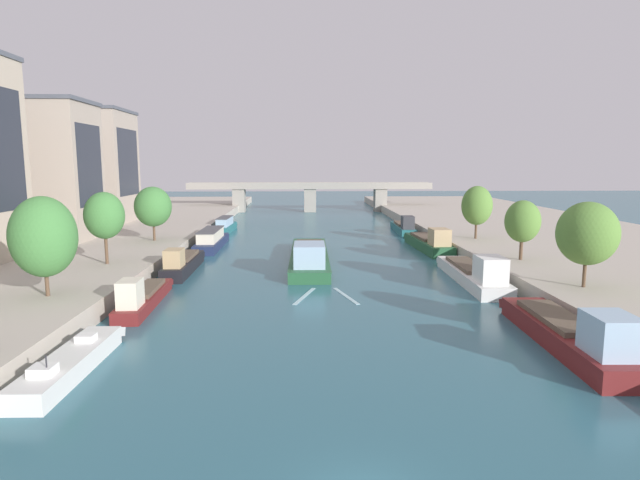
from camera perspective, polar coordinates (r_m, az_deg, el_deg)
name	(u,v)px	position (r m, az deg, el deg)	size (l,w,h in m)	color
quay_left	(60,243)	(79.29, -26.42, -0.28)	(36.00, 170.00, 1.62)	#B7AD9E
quay_right	(565,240)	(81.12, 25.05, -0.01)	(36.00, 170.00, 1.62)	#B7AD9E
barge_midriver	(309,256)	(60.15, -1.17, -1.72)	(4.56, 24.03, 3.41)	#235633
wake_behind_barge	(325,296)	(46.10, 0.57, -6.09)	(5.60, 5.91, 0.03)	#A0CCD6
moored_boat_left_upstream	(72,362)	(32.90, -25.38, -11.89)	(2.29, 11.08, 2.22)	silver
moored_boat_left_downstream	(143,297)	(44.85, -18.69, -5.84)	(2.49, 12.56, 2.99)	maroon
moored_boat_left_gap_after	(183,263)	(57.75, -14.68, -2.45)	(2.38, 13.09, 3.09)	black
moored_boat_left_midway	(212,240)	(73.52, -11.70, 0.03)	(2.83, 14.82, 2.60)	#1E284C
moored_boat_left_far	(225,226)	(89.78, -10.24, 1.55)	(2.57, 11.45, 2.57)	#23666B
moored_boat_right_gap_after	(571,333)	(36.61, 25.57, -9.13)	(3.64, 15.55, 3.51)	maroon
moored_boat_right_midway	(474,273)	(52.79, 16.38, -3.48)	(3.44, 16.61, 3.44)	silver
moored_boat_right_upstream	(429,242)	(71.36, 11.78, -0.26)	(3.56, 15.53, 3.44)	#235633
moored_boat_right_second	(404,227)	(88.43, 9.06, 1.39)	(2.85, 13.80, 3.19)	#23666B
tree_left_end_of_row	(43,237)	(43.92, -27.84, 0.31)	(4.74, 4.74, 7.52)	brown
tree_left_by_lamp	(104,216)	(55.60, -22.38, 2.47)	(3.84, 3.84, 7.12)	brown
tree_left_third	(153,207)	(70.53, -17.69, 3.47)	(4.67, 4.67, 6.93)	brown
tree_right_far	(587,234)	(46.77, 27.05, 0.63)	(4.71, 4.71, 6.89)	brown
tree_right_distant	(523,221)	(57.57, 21.15, 1.89)	(3.57, 3.57, 6.15)	brown
tree_right_second	(477,206)	(71.90, 16.68, 3.61)	(3.98, 3.98, 6.95)	brown
building_left_tall	(33,170)	(77.65, -28.76, 6.66)	(15.14, 10.01, 17.92)	#A89989
building_left_corner	(93,166)	(96.03, -23.40, 7.36)	(11.99, 12.65, 18.68)	#A89989
bridge_far	(310,193)	(125.36, -1.10, 5.10)	(57.67, 4.40, 6.93)	gray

